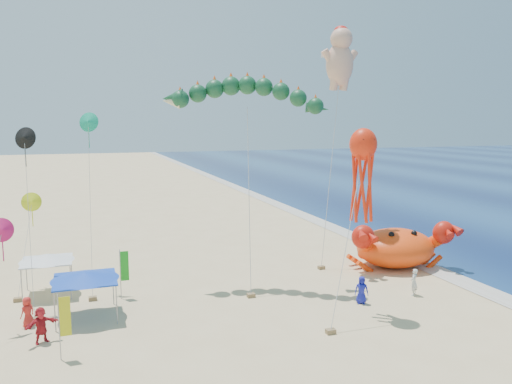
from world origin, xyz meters
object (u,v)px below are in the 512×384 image
crab_inflatable (396,246)px  canopy_white (47,258)px  cherub_kite (340,57)px  dragon_kite (245,99)px  octopus_kite (362,168)px  canopy_blue (85,276)px

crab_inflatable → canopy_white: crab_inflatable is taller
cherub_kite → canopy_white: cherub_kite is taller
cherub_kite → dragon_kite: bearing=-160.2°
dragon_kite → cherub_kite: 9.92m
octopus_kite → canopy_white: 20.63m
octopus_kite → canopy_blue: 16.91m
crab_inflatable → dragon_kite: (-12.18, 0.17, 10.97)m
crab_inflatable → dragon_kite: bearing=179.2°
dragon_kite → canopy_white: size_ratio=4.10×
crab_inflatable → cherub_kite: (-3.44, 3.31, 14.46)m
cherub_kite → canopy_blue: cherub_kite is taller
dragon_kite → crab_inflatable: bearing=-0.8°
cherub_kite → canopy_white: size_ratio=5.47×
crab_inflatable → canopy_white: 25.09m
canopy_white → crab_inflatable: bearing=-4.8°
dragon_kite → octopus_kite: bearing=-57.0°
octopus_kite → canopy_white: octopus_kite is taller
dragon_kite → canopy_blue: 14.91m
octopus_kite → canopy_white: bearing=152.4°
octopus_kite → cherub_kite: bearing=68.6°
crab_inflatable → octopus_kite: bearing=-136.7°
octopus_kite → canopy_white: (-17.49, 9.13, -6.03)m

